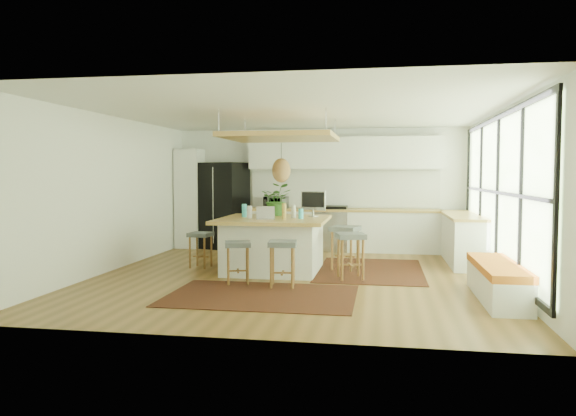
% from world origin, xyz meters
% --- Properties ---
extents(floor, '(7.00, 7.00, 0.00)m').
position_xyz_m(floor, '(0.00, 0.00, 0.00)').
color(floor, brown).
rests_on(floor, ground).
extents(ceiling, '(7.00, 7.00, 0.00)m').
position_xyz_m(ceiling, '(0.00, 0.00, 2.70)').
color(ceiling, white).
rests_on(ceiling, ground).
extents(wall_back, '(6.50, 0.00, 6.50)m').
position_xyz_m(wall_back, '(0.00, 3.50, 1.35)').
color(wall_back, white).
rests_on(wall_back, ground).
extents(wall_front, '(6.50, 0.00, 6.50)m').
position_xyz_m(wall_front, '(0.00, -3.50, 1.35)').
color(wall_front, white).
rests_on(wall_front, ground).
extents(wall_left, '(0.00, 7.00, 7.00)m').
position_xyz_m(wall_left, '(-3.25, 0.00, 1.35)').
color(wall_left, white).
rests_on(wall_left, ground).
extents(wall_right, '(0.00, 7.00, 7.00)m').
position_xyz_m(wall_right, '(3.25, 0.00, 1.35)').
color(wall_right, white).
rests_on(wall_right, ground).
extents(window_wall, '(0.10, 6.20, 2.60)m').
position_xyz_m(window_wall, '(3.22, 0.00, 1.40)').
color(window_wall, black).
rests_on(window_wall, wall_right).
extents(pantry, '(0.55, 0.60, 2.25)m').
position_xyz_m(pantry, '(-2.95, 3.18, 1.12)').
color(pantry, white).
rests_on(pantry, floor).
extents(back_counter_base, '(4.20, 0.60, 0.88)m').
position_xyz_m(back_counter_base, '(0.55, 3.18, 0.44)').
color(back_counter_base, white).
rests_on(back_counter_base, floor).
extents(back_counter_top, '(4.24, 0.64, 0.05)m').
position_xyz_m(back_counter_top, '(0.55, 3.18, 0.90)').
color(back_counter_top, '#AE883E').
rests_on(back_counter_top, back_counter_base).
extents(backsplash, '(4.20, 0.02, 0.80)m').
position_xyz_m(backsplash, '(0.55, 3.48, 1.35)').
color(backsplash, white).
rests_on(backsplash, wall_back).
extents(upper_cabinets, '(4.20, 0.34, 0.70)m').
position_xyz_m(upper_cabinets, '(0.55, 3.32, 2.15)').
color(upper_cabinets, white).
rests_on(upper_cabinets, wall_back).
extents(range, '(0.76, 0.62, 1.00)m').
position_xyz_m(range, '(0.30, 3.18, 0.50)').
color(range, '#A5A5AA').
rests_on(range, floor).
extents(right_counter_base, '(0.60, 2.50, 0.88)m').
position_xyz_m(right_counter_base, '(2.93, 2.00, 0.44)').
color(right_counter_base, white).
rests_on(right_counter_base, floor).
extents(right_counter_top, '(0.64, 2.54, 0.05)m').
position_xyz_m(right_counter_top, '(2.93, 2.00, 0.90)').
color(right_counter_top, '#AE883E').
rests_on(right_counter_top, right_counter_base).
extents(window_bench, '(0.52, 2.00, 0.50)m').
position_xyz_m(window_bench, '(2.95, -1.20, 0.25)').
color(window_bench, white).
rests_on(window_bench, floor).
extents(ceiling_panel, '(1.86, 1.86, 0.80)m').
position_xyz_m(ceiling_panel, '(-0.30, 0.40, 2.05)').
color(ceiling_panel, '#AE883E').
rests_on(ceiling_panel, ceiling).
extents(rug_near, '(2.60, 1.80, 0.01)m').
position_xyz_m(rug_near, '(-0.23, -1.51, 0.01)').
color(rug_near, black).
rests_on(rug_near, floor).
extents(rug_right, '(1.80, 2.60, 0.01)m').
position_xyz_m(rug_right, '(1.22, 0.77, 0.01)').
color(rug_right, black).
rests_on(rug_right, floor).
extents(fridge, '(1.16, 1.02, 1.95)m').
position_xyz_m(fridge, '(-2.15, 3.17, 0.93)').
color(fridge, black).
rests_on(fridge, floor).
extents(island, '(1.85, 1.85, 0.93)m').
position_xyz_m(island, '(-0.44, 0.44, 0.47)').
color(island, '#AE883E').
rests_on(island, floor).
extents(stool_near_left, '(0.48, 0.48, 0.65)m').
position_xyz_m(stool_near_left, '(-0.77, -0.75, 0.35)').
color(stool_near_left, '#4A4F52').
rests_on(stool_near_left, floor).
extents(stool_near_right, '(0.45, 0.45, 0.69)m').
position_xyz_m(stool_near_right, '(-0.05, -0.88, 0.35)').
color(stool_near_right, '#4A4F52').
rests_on(stool_near_right, floor).
extents(stool_right_front, '(0.54, 0.54, 0.74)m').
position_xyz_m(stool_right_front, '(0.92, -0.07, 0.35)').
color(stool_right_front, '#4A4F52').
rests_on(stool_right_front, floor).
extents(stool_right_back, '(0.57, 0.57, 0.77)m').
position_xyz_m(stool_right_back, '(0.77, 0.77, 0.35)').
color(stool_right_back, '#4A4F52').
rests_on(stool_right_back, floor).
extents(stool_left_side, '(0.42, 0.42, 0.64)m').
position_xyz_m(stool_left_side, '(-1.82, 0.58, 0.35)').
color(stool_left_side, '#4A4F52').
rests_on(stool_left_side, floor).
extents(laptop, '(0.37, 0.39, 0.23)m').
position_xyz_m(laptop, '(-0.51, 0.09, 1.05)').
color(laptop, '#A5A5AA').
rests_on(laptop, island).
extents(monitor, '(0.53, 0.35, 0.46)m').
position_xyz_m(monitor, '(0.20, 0.83, 1.19)').
color(monitor, '#A5A5AA').
rests_on(monitor, island).
extents(microwave, '(0.54, 0.40, 0.33)m').
position_xyz_m(microwave, '(-0.93, 3.14, 1.09)').
color(microwave, '#A5A5AA').
rests_on(microwave, back_counter_top).
extents(island_plant, '(0.57, 0.63, 0.46)m').
position_xyz_m(island_plant, '(-0.49, 0.96, 1.16)').
color(island_plant, '#1E4C19').
rests_on(island_plant, island).
extents(island_bowl, '(0.21, 0.21, 0.05)m').
position_xyz_m(island_bowl, '(-1.00, 0.79, 0.95)').
color(island_bowl, white).
rests_on(island_bowl, island).
extents(island_bottle_0, '(0.07, 0.07, 0.19)m').
position_xyz_m(island_bottle_0, '(-0.99, 0.54, 1.03)').
color(island_bottle_0, '#36C1D8').
rests_on(island_bottle_0, island).
extents(island_bottle_1, '(0.07, 0.07, 0.19)m').
position_xyz_m(island_bottle_1, '(-0.84, 0.29, 1.03)').
color(island_bottle_1, white).
rests_on(island_bottle_1, island).
extents(island_bottle_2, '(0.07, 0.07, 0.19)m').
position_xyz_m(island_bottle_2, '(-0.19, 0.14, 1.03)').
color(island_bottle_2, '#A68437').
rests_on(island_bottle_2, island).
extents(island_bottle_3, '(0.07, 0.07, 0.19)m').
position_xyz_m(island_bottle_3, '(-0.09, 0.49, 1.03)').
color(island_bottle_3, white).
rests_on(island_bottle_3, island).
extents(island_bottle_4, '(0.07, 0.07, 0.19)m').
position_xyz_m(island_bottle_4, '(-0.64, 0.69, 1.03)').
color(island_bottle_4, '#447145').
rests_on(island_bottle_4, island).
extents(island_bottle_5, '(0.07, 0.07, 0.19)m').
position_xyz_m(island_bottle_5, '(0.06, 0.34, 1.03)').
color(island_bottle_5, '#36C1D8').
rests_on(island_bottle_5, island).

